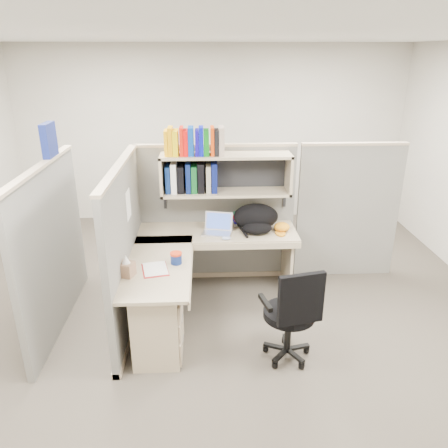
{
  "coord_description": "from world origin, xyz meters",
  "views": [
    {
      "loc": [
        -0.13,
        -3.86,
        2.57
      ],
      "look_at": [
        0.06,
        0.25,
        0.94
      ],
      "focal_mm": 35.0,
      "sensor_mm": 36.0,
      "label": 1
    }
  ],
  "objects_px": {
    "desk": "(177,296)",
    "snack_canister": "(176,258)",
    "laptop": "(217,224)",
    "backpack": "(257,219)",
    "task_chair": "(290,328)"
  },
  "relations": [
    {
      "from": "desk",
      "to": "snack_canister",
      "type": "height_order",
      "value": "snack_canister"
    },
    {
      "from": "snack_canister",
      "to": "laptop",
      "type": "bearing_deg",
      "value": 60.09
    },
    {
      "from": "laptop",
      "to": "task_chair",
      "type": "bearing_deg",
      "value": -50.78
    },
    {
      "from": "laptop",
      "to": "backpack",
      "type": "distance_m",
      "value": 0.44
    },
    {
      "from": "laptop",
      "to": "backpack",
      "type": "relative_size",
      "value": 0.62
    },
    {
      "from": "backpack",
      "to": "task_chair",
      "type": "bearing_deg",
      "value": -76.31
    },
    {
      "from": "snack_canister",
      "to": "task_chair",
      "type": "distance_m",
      "value": 1.21
    },
    {
      "from": "laptop",
      "to": "backpack",
      "type": "bearing_deg",
      "value": 20.11
    },
    {
      "from": "desk",
      "to": "laptop",
      "type": "height_order",
      "value": "laptop"
    },
    {
      "from": "desk",
      "to": "laptop",
      "type": "xyz_separation_m",
      "value": [
        0.4,
        0.79,
        0.4
      ]
    },
    {
      "from": "task_chair",
      "to": "snack_canister",
      "type": "bearing_deg",
      "value": 153.01
    },
    {
      "from": "desk",
      "to": "backpack",
      "type": "height_order",
      "value": "backpack"
    },
    {
      "from": "backpack",
      "to": "snack_canister",
      "type": "distance_m",
      "value": 1.13
    },
    {
      "from": "backpack",
      "to": "task_chair",
      "type": "height_order",
      "value": "backpack"
    },
    {
      "from": "laptop",
      "to": "desk",
      "type": "bearing_deg",
      "value": -104.21
    }
  ]
}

